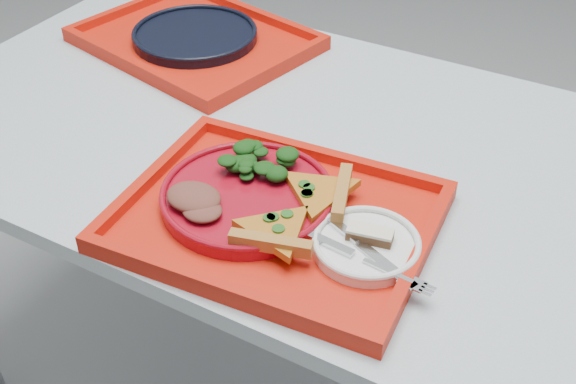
% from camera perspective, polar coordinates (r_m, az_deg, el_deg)
% --- Properties ---
extents(table, '(1.60, 0.80, 0.75)m').
position_cam_1_polar(table, '(1.26, 3.73, 0.38)').
color(table, '#A1ABB4').
rests_on(table, ground).
extents(tray_main, '(0.47, 0.38, 0.01)m').
position_cam_1_polar(tray_main, '(1.07, -0.97, -2.29)').
color(tray_main, red).
rests_on(tray_main, table).
extents(tray_far, '(0.52, 0.44, 0.01)m').
position_cam_1_polar(tray_far, '(1.57, -7.31, 11.65)').
color(tray_far, red).
rests_on(tray_far, table).
extents(dinner_plate, '(0.26, 0.26, 0.02)m').
position_cam_1_polar(dinner_plate, '(1.08, -3.23, -0.47)').
color(dinner_plate, maroon).
rests_on(dinner_plate, tray_main).
extents(side_plate, '(0.15, 0.15, 0.01)m').
position_cam_1_polar(side_plate, '(1.01, 6.20, -4.32)').
color(side_plate, white).
rests_on(side_plate, tray_main).
extents(navy_plate, '(0.26, 0.26, 0.02)m').
position_cam_1_polar(navy_plate, '(1.56, -7.35, 12.11)').
color(navy_plate, black).
rests_on(navy_plate, tray_far).
extents(pizza_slice_a, '(0.14, 0.16, 0.02)m').
position_cam_1_polar(pizza_slice_a, '(1.00, -0.91, -2.86)').
color(pizza_slice_a, gold).
rests_on(pizza_slice_a, dinner_plate).
extents(pizza_slice_b, '(0.17, 0.16, 0.02)m').
position_cam_1_polar(pizza_slice_b, '(1.07, 2.46, 0.17)').
color(pizza_slice_b, gold).
rests_on(pizza_slice_b, dinner_plate).
extents(salad_heap, '(0.09, 0.08, 0.04)m').
position_cam_1_polar(salad_heap, '(1.11, -2.27, 2.69)').
color(salad_heap, black).
rests_on(salad_heap, dinner_plate).
extents(meat_portion, '(0.08, 0.07, 0.03)m').
position_cam_1_polar(meat_portion, '(1.06, -7.46, -0.42)').
color(meat_portion, brown).
rests_on(meat_portion, dinner_plate).
extents(dessert_bar, '(0.07, 0.04, 0.02)m').
position_cam_1_polar(dessert_bar, '(1.00, 6.49, -3.35)').
color(dessert_bar, '#462C17').
rests_on(dessert_bar, side_plate).
extents(knife, '(0.18, 0.09, 0.01)m').
position_cam_1_polar(knife, '(0.99, 6.19, -4.41)').
color(knife, silver).
rests_on(knife, side_plate).
extents(fork, '(0.19, 0.04, 0.01)m').
position_cam_1_polar(fork, '(0.98, 5.91, -5.27)').
color(fork, silver).
rests_on(fork, side_plate).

